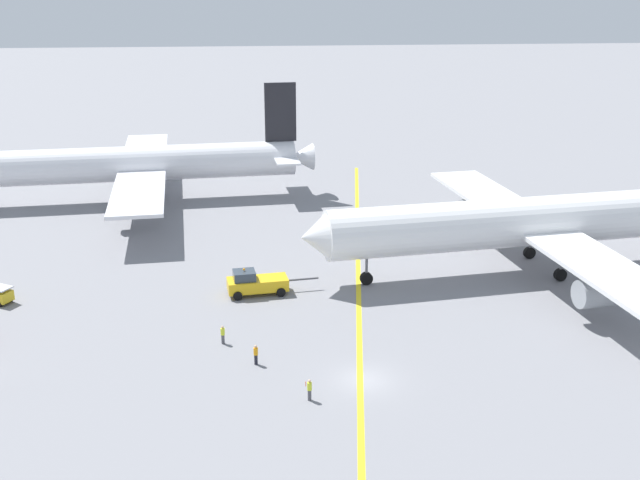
{
  "coord_description": "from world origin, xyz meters",
  "views": [
    {
      "loc": [
        -8.39,
        -52.75,
        30.06
      ],
      "look_at": [
        -1.42,
        22.3,
        4.0
      ],
      "focal_mm": 43.15,
      "sensor_mm": 36.0,
      "label": 1
    }
  ],
  "objects": [
    {
      "name": "ground_plane",
      "position": [
        0.0,
        0.0,
        0.0
      ],
      "size": [
        600.0,
        600.0,
        0.0
      ],
      "primitive_type": "plane",
      "color": "gray"
    },
    {
      "name": "ground_crew_wing_walker_right",
      "position": [
        -11.19,
        7.37,
        0.88
      ],
      "size": [
        0.36,
        0.5,
        1.68
      ],
      "color": "#4C4C51",
      "rests_on": "ground"
    },
    {
      "name": "pushback_tug",
      "position": [
        -8.22,
        18.06,
        1.19
      ],
      "size": [
        9.23,
        3.32,
        2.82
      ],
      "color": "gold",
      "rests_on": "ground"
    },
    {
      "name": "ground_crew_marshaller_foreground",
      "position": [
        -8.42,
        3.38,
        0.91
      ],
      "size": [
        0.36,
        0.36,
        1.74
      ],
      "color": "black",
      "rests_on": "ground"
    },
    {
      "name": "airliner_being_pushed",
      "position": [
        20.28,
        21.71,
        5.44
      ],
      "size": [
        47.62,
        48.56,
        16.57
      ],
      "color": "white",
      "rests_on": "ground"
    },
    {
      "name": "ground_crew_ramp_agent_by_cones",
      "position": [
        -4.52,
        -2.59,
        0.9
      ],
      "size": [
        0.47,
        0.36,
        1.73
      ],
      "color": "#4C4C51",
      "rests_on": "ground"
    },
    {
      "name": "airliner_at_gate_left",
      "position": [
        -25.05,
        52.72,
        5.27
      ],
      "size": [
        52.63,
        46.5,
        16.0
      ],
      "color": "silver",
      "rests_on": "ground"
    },
    {
      "name": "taxiway_stripe",
      "position": [
        1.01,
        10.0,
        0.0
      ],
      "size": [
        16.47,
        119.0,
        0.01
      ],
      "primitive_type": "cube",
      "rotation": [
        0.0,
        0.0,
        -0.13
      ],
      "color": "yellow",
      "rests_on": "ground"
    }
  ]
}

